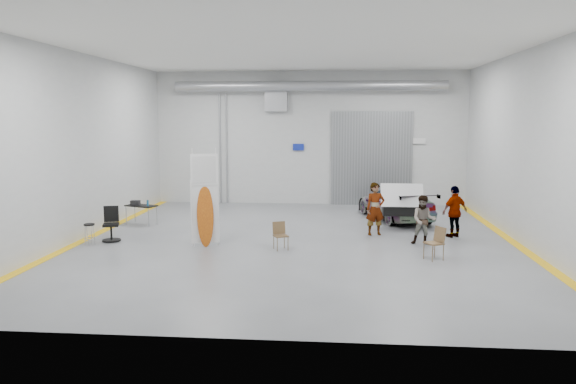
# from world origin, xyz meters

# --- Properties ---
(ground) EXTENTS (16.00, 16.00, 0.00)m
(ground) POSITION_xyz_m (0.00, 0.00, 0.00)
(ground) COLOR slate
(ground) RESTS_ON ground
(room_shell) EXTENTS (14.02, 16.18, 6.01)m
(room_shell) POSITION_xyz_m (0.24, 2.22, 4.08)
(room_shell) COLOR #B6B9BB
(room_shell) RESTS_ON ground
(sedan_car) EXTENTS (3.05, 4.71, 1.27)m
(sedan_car) POSITION_xyz_m (3.53, 4.35, 0.63)
(sedan_car) COLOR silver
(sedan_car) RESTS_ON ground
(person_a) EXTENTS (0.74, 0.59, 1.78)m
(person_a) POSITION_xyz_m (2.55, 1.27, 0.89)
(person_a) COLOR #946550
(person_a) RESTS_ON ground
(person_b) EXTENTS (0.83, 0.68, 1.55)m
(person_b) POSITION_xyz_m (3.95, -0.08, 0.78)
(person_b) COLOR #43617B
(person_b) RESTS_ON ground
(person_c) EXTENTS (1.06, 0.87, 1.71)m
(person_c) POSITION_xyz_m (5.13, 1.14, 0.86)
(person_c) COLOR #A35A36
(person_c) RESTS_ON ground
(surfboard_display) EXTENTS (0.83, 0.40, 3.02)m
(surfboard_display) POSITION_xyz_m (-2.80, -0.91, 1.22)
(surfboard_display) COLOR white
(surfboard_display) RESTS_ON ground
(folding_chair_near) EXTENTS (0.51, 0.55, 0.83)m
(folding_chair_near) POSITION_xyz_m (-0.39, -1.12, 0.26)
(folding_chair_near) COLOR brown
(folding_chair_near) RESTS_ON ground
(folding_chair_far) EXTENTS (0.58, 0.70, 0.92)m
(folding_chair_far) POSITION_xyz_m (3.95, -1.95, 0.29)
(folding_chair_far) COLOR brown
(folding_chair_far) RESTS_ON ground
(shop_stool) EXTENTS (0.35, 0.35, 0.68)m
(shop_stool) POSITION_xyz_m (-6.34, -1.07, 0.34)
(shop_stool) COLOR black
(shop_stool) RESTS_ON ground
(work_table) EXTENTS (1.26, 0.94, 0.93)m
(work_table) POSITION_xyz_m (-5.99, 2.42, 0.71)
(work_table) COLOR gray
(work_table) RESTS_ON ground
(office_chair) EXTENTS (0.60, 0.62, 1.09)m
(office_chair) POSITION_xyz_m (-5.89, -0.41, 0.48)
(office_chair) COLOR black
(office_chair) RESTS_ON ground
(trunk_lid) EXTENTS (1.48, 0.90, 0.04)m
(trunk_lid) POSITION_xyz_m (3.53, 2.41, 1.29)
(trunk_lid) COLOR silver
(trunk_lid) RESTS_ON sedan_car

